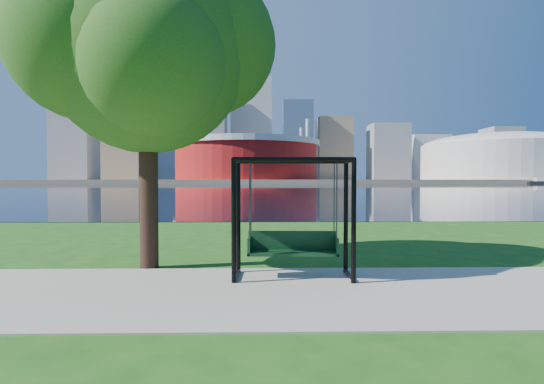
{
  "coord_description": "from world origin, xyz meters",
  "views": [
    {
      "loc": [
        -0.23,
        -7.98,
        2.03
      ],
      "look_at": [
        -0.07,
        0.0,
        1.79
      ],
      "focal_mm": 28.0,
      "sensor_mm": 36.0,
      "label": 1
    }
  ],
  "objects": [
    {
      "name": "ground",
      "position": [
        0.0,
        0.0,
        0.0
      ],
      "size": [
        900.0,
        900.0,
        0.0
      ],
      "primitive_type": "plane",
      "color": "#1E5114",
      "rests_on": "ground"
    },
    {
      "name": "park_tree",
      "position": [
        -2.89,
        1.73,
        5.0
      ],
      "size": [
        5.8,
        5.24,
        7.21
      ],
      "color": "black",
      "rests_on": "ground"
    },
    {
      "name": "skyline",
      "position": [
        -4.27,
        319.39,
        35.89
      ],
      "size": [
        392.0,
        66.0,
        96.5
      ],
      "color": "gray",
      "rests_on": "far_bank"
    },
    {
      "name": "river",
      "position": [
        0.0,
        102.0,
        0.01
      ],
      "size": [
        900.0,
        180.0,
        0.02
      ],
      "primitive_type": "cube",
      "color": "black",
      "rests_on": "ground"
    },
    {
      "name": "arena",
      "position": [
        135.0,
        235.0,
        15.87
      ],
      "size": [
        84.0,
        84.0,
        26.56
      ],
      "color": "beige",
      "rests_on": "far_bank"
    },
    {
      "name": "path",
      "position": [
        0.0,
        -0.5,
        0.01
      ],
      "size": [
        120.0,
        4.0,
        0.03
      ],
      "primitive_type": "cube",
      "color": "#9E937F",
      "rests_on": "ground"
    },
    {
      "name": "stadium",
      "position": [
        -10.0,
        235.0,
        14.23
      ],
      "size": [
        83.0,
        83.0,
        32.0
      ],
      "color": "maroon",
      "rests_on": "far_bank"
    },
    {
      "name": "far_bank",
      "position": [
        0.0,
        306.0,
        1.0
      ],
      "size": [
        900.0,
        228.0,
        2.0
      ],
      "primitive_type": "cube",
      "color": "#937F60",
      "rests_on": "ground"
    },
    {
      "name": "swing",
      "position": [
        0.36,
        0.63,
        1.19
      ],
      "size": [
        2.43,
        1.12,
        2.46
      ],
      "rotation": [
        0.0,
        0.0,
        -0.03
      ],
      "color": "black",
      "rests_on": "ground"
    }
  ]
}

